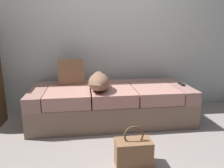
# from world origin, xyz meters

# --- Properties ---
(ground_plane) EXTENTS (10.00, 10.00, 0.00)m
(ground_plane) POSITION_xyz_m (0.00, 0.00, 0.00)
(ground_plane) COLOR gray
(back_wall) EXTENTS (6.40, 0.10, 2.80)m
(back_wall) POSITION_xyz_m (0.00, 1.55, 1.40)
(back_wall) COLOR silver
(back_wall) RESTS_ON ground
(couch) EXTENTS (2.04, 0.84, 0.46)m
(couch) POSITION_xyz_m (0.00, 0.98, 0.23)
(couch) COLOR #856A56
(couch) RESTS_ON ground
(dog_tan) EXTENTS (0.29, 0.61, 0.21)m
(dog_tan) POSITION_xyz_m (-0.17, 0.87, 0.56)
(dog_tan) COLOR #86614A
(dog_tan) RESTS_ON couch
(tv_remote) EXTENTS (0.05, 0.15, 0.02)m
(tv_remote) POSITION_xyz_m (0.95, 0.96, 0.47)
(tv_remote) COLOR black
(tv_remote) RESTS_ON couch
(throw_pillow) EXTENTS (0.35, 0.14, 0.34)m
(throw_pillow) POSITION_xyz_m (-0.52, 1.20, 0.63)
(throw_pillow) COLOR #826046
(throw_pillow) RESTS_ON couch
(handbag) EXTENTS (0.32, 0.18, 0.38)m
(handbag) POSITION_xyz_m (0.06, -0.04, 0.13)
(handbag) COLOR #8C6142
(handbag) RESTS_ON ground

